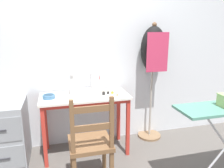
{
  "coord_description": "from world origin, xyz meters",
  "views": [
    {
      "loc": [
        -0.31,
        -2.2,
        1.51
      ],
      "look_at": [
        0.33,
        0.21,
        0.86
      ],
      "focal_mm": 35.0,
      "sensor_mm": 36.0,
      "label": 1
    }
  ],
  "objects_px": {
    "sewing_machine": "(86,82)",
    "fabric_bowl": "(49,96)",
    "thread_spool_near_machine": "(104,93)",
    "scissors": "(119,95)",
    "thread_spool_far_edge": "(112,92)",
    "wooden_chair": "(91,144)",
    "thread_spool_mid_table": "(108,93)",
    "filing_cabinet": "(8,133)",
    "dress_form": "(153,55)"
  },
  "relations": [
    {
      "from": "thread_spool_mid_table",
      "to": "thread_spool_far_edge",
      "type": "relative_size",
      "value": 0.99
    },
    {
      "from": "sewing_machine",
      "to": "dress_form",
      "type": "distance_m",
      "value": 0.95
    },
    {
      "from": "filing_cabinet",
      "to": "fabric_bowl",
      "type": "bearing_deg",
      "value": -4.29
    },
    {
      "from": "fabric_bowl",
      "to": "thread_spool_near_machine",
      "type": "relative_size",
      "value": 3.08
    },
    {
      "from": "thread_spool_mid_table",
      "to": "dress_form",
      "type": "bearing_deg",
      "value": 15.86
    },
    {
      "from": "wooden_chair",
      "to": "dress_form",
      "type": "bearing_deg",
      "value": 38.77
    },
    {
      "from": "scissors",
      "to": "wooden_chair",
      "type": "bearing_deg",
      "value": -129.66
    },
    {
      "from": "thread_spool_far_edge",
      "to": "wooden_chair",
      "type": "xyz_separation_m",
      "value": [
        -0.37,
        -0.59,
        -0.31
      ]
    },
    {
      "from": "scissors",
      "to": "thread_spool_near_machine",
      "type": "relative_size",
      "value": 2.68
    },
    {
      "from": "scissors",
      "to": "filing_cabinet",
      "type": "height_order",
      "value": "scissors"
    },
    {
      "from": "scissors",
      "to": "thread_spool_mid_table",
      "type": "height_order",
      "value": "thread_spool_mid_table"
    },
    {
      "from": "thread_spool_far_edge",
      "to": "filing_cabinet",
      "type": "height_order",
      "value": "thread_spool_far_edge"
    },
    {
      "from": "sewing_machine",
      "to": "filing_cabinet",
      "type": "height_order",
      "value": "sewing_machine"
    },
    {
      "from": "fabric_bowl",
      "to": "scissors",
      "type": "bearing_deg",
      "value": -5.21
    },
    {
      "from": "dress_form",
      "to": "fabric_bowl",
      "type": "bearing_deg",
      "value": -172.31
    },
    {
      "from": "dress_form",
      "to": "wooden_chair",
      "type": "bearing_deg",
      "value": -141.23
    },
    {
      "from": "fabric_bowl",
      "to": "scissors",
      "type": "xyz_separation_m",
      "value": [
        0.8,
        -0.07,
        -0.02
      ]
    },
    {
      "from": "thread_spool_near_machine",
      "to": "thread_spool_far_edge",
      "type": "bearing_deg",
      "value": 11.03
    },
    {
      "from": "fabric_bowl",
      "to": "thread_spool_far_edge",
      "type": "xyz_separation_m",
      "value": [
        0.73,
        -0.01,
        -0.01
      ]
    },
    {
      "from": "thread_spool_far_edge",
      "to": "dress_form",
      "type": "bearing_deg",
      "value": 17.25
    },
    {
      "from": "thread_spool_far_edge",
      "to": "filing_cabinet",
      "type": "distance_m",
      "value": 1.27
    },
    {
      "from": "sewing_machine",
      "to": "fabric_bowl",
      "type": "height_order",
      "value": "sewing_machine"
    },
    {
      "from": "fabric_bowl",
      "to": "dress_form",
      "type": "bearing_deg",
      "value": 7.69
    },
    {
      "from": "sewing_machine",
      "to": "thread_spool_far_edge",
      "type": "relative_size",
      "value": 8.56
    },
    {
      "from": "sewing_machine",
      "to": "filing_cabinet",
      "type": "distance_m",
      "value": 1.04
    },
    {
      "from": "thread_spool_mid_table",
      "to": "sewing_machine",
      "type": "bearing_deg",
      "value": 167.84
    },
    {
      "from": "scissors",
      "to": "thread_spool_near_machine",
      "type": "height_order",
      "value": "thread_spool_near_machine"
    },
    {
      "from": "thread_spool_mid_table",
      "to": "thread_spool_far_edge",
      "type": "xyz_separation_m",
      "value": [
        0.05,
        -0.0,
        -0.0
      ]
    },
    {
      "from": "thread_spool_far_edge",
      "to": "wooden_chair",
      "type": "relative_size",
      "value": 0.04
    },
    {
      "from": "sewing_machine",
      "to": "thread_spool_far_edge",
      "type": "xyz_separation_m",
      "value": [
        0.3,
        -0.05,
        -0.13
      ]
    },
    {
      "from": "thread_spool_mid_table",
      "to": "thread_spool_far_edge",
      "type": "height_order",
      "value": "thread_spool_mid_table"
    },
    {
      "from": "filing_cabinet",
      "to": "wooden_chair",
      "type": "bearing_deg",
      "value": -36.88
    },
    {
      "from": "thread_spool_near_machine",
      "to": "thread_spool_mid_table",
      "type": "relative_size",
      "value": 1.11
    },
    {
      "from": "sewing_machine",
      "to": "thread_spool_mid_table",
      "type": "distance_m",
      "value": 0.29
    },
    {
      "from": "sewing_machine",
      "to": "thread_spool_far_edge",
      "type": "distance_m",
      "value": 0.34
    },
    {
      "from": "scissors",
      "to": "thread_spool_far_edge",
      "type": "distance_m",
      "value": 0.09
    },
    {
      "from": "fabric_bowl",
      "to": "thread_spool_mid_table",
      "type": "relative_size",
      "value": 3.43
    },
    {
      "from": "scissors",
      "to": "filing_cabinet",
      "type": "distance_m",
      "value": 1.33
    },
    {
      "from": "fabric_bowl",
      "to": "scissors",
      "type": "relative_size",
      "value": 1.15
    },
    {
      "from": "thread_spool_mid_table",
      "to": "wooden_chair",
      "type": "relative_size",
      "value": 0.04
    },
    {
      "from": "wooden_chair",
      "to": "thread_spool_near_machine",
      "type": "bearing_deg",
      "value": 65.81
    },
    {
      "from": "filing_cabinet",
      "to": "dress_form",
      "type": "relative_size",
      "value": 0.46
    },
    {
      "from": "wooden_chair",
      "to": "thread_spool_far_edge",
      "type": "bearing_deg",
      "value": 58.05
    },
    {
      "from": "sewing_machine",
      "to": "wooden_chair",
      "type": "relative_size",
      "value": 0.37
    },
    {
      "from": "scissors",
      "to": "wooden_chair",
      "type": "xyz_separation_m",
      "value": [
        -0.43,
        -0.52,
        -0.29
      ]
    },
    {
      "from": "thread_spool_near_machine",
      "to": "scissors",
      "type": "bearing_deg",
      "value": -14.44
    },
    {
      "from": "thread_spool_near_machine",
      "to": "thread_spool_far_edge",
      "type": "relative_size",
      "value": 1.1
    },
    {
      "from": "thread_spool_far_edge",
      "to": "dress_form",
      "type": "distance_m",
      "value": 0.74
    },
    {
      "from": "sewing_machine",
      "to": "scissors",
      "type": "bearing_deg",
      "value": -18.31
    },
    {
      "from": "sewing_machine",
      "to": "fabric_bowl",
      "type": "bearing_deg",
      "value": -173.55
    }
  ]
}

